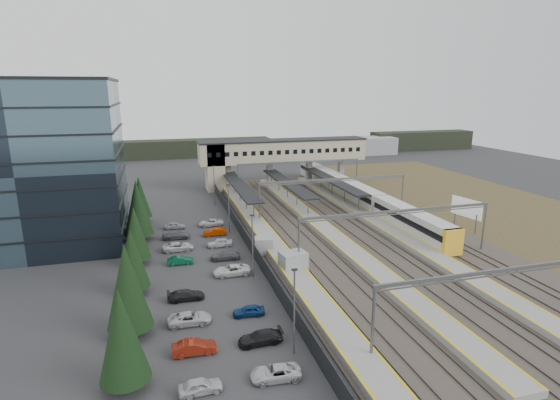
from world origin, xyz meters
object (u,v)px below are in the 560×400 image
object	(u,v)px
office_building	(32,165)
relay_cabin_near	(293,262)
relay_cabin_far	(264,246)
footbridge	(272,154)
billboard	(466,209)
train	(356,193)

from	to	relation	value
office_building	relay_cabin_near	size ratio (longest dim) A/B	6.74
relay_cabin_far	footbridge	bearing A→B (deg)	73.66
relay_cabin_far	footbridge	size ratio (longest dim) A/B	0.07
relay_cabin_far	billboard	distance (m)	35.08
relay_cabin_far	footbridge	world-z (taller)	footbridge
office_building	relay_cabin_near	xyz separation A→B (m)	(33.24, -20.10, -10.83)
office_building	footbridge	bearing A→B (deg)	34.47
relay_cabin_near	footbridge	distance (m)	51.60
relay_cabin_near	billboard	xyz separation A→B (m)	(32.94, 9.13, 2.19)
train	billboard	world-z (taller)	billboard
office_building	billboard	distance (m)	67.63
train	relay_cabin_far	bearing A→B (deg)	-138.11
relay_cabin_near	relay_cabin_far	distance (m)	7.77
billboard	train	bearing A→B (deg)	116.30
office_building	relay_cabin_near	bearing A→B (deg)	-31.16
relay_cabin_near	footbridge	bearing A→B (deg)	78.20
relay_cabin_far	relay_cabin_near	bearing A→B (deg)	-74.90
relay_cabin_near	train	world-z (taller)	train
relay_cabin_near	relay_cabin_far	xyz separation A→B (m)	(-2.02, 7.50, -0.19)
office_building	relay_cabin_far	size ratio (longest dim) A/B	8.33
office_building	train	world-z (taller)	office_building
relay_cabin_far	billboard	size ratio (longest dim) A/B	0.48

